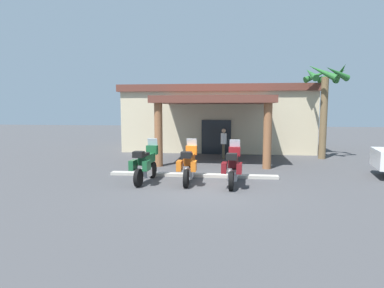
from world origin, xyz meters
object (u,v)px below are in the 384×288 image
(palm_tree_near_portico, at_px, (325,90))
(motorcycle_green, at_px, (146,164))
(motorcycle_orange, at_px, (189,165))
(pedestrian, at_px, (224,141))
(motel_building, at_px, (218,117))
(motorcycle_maroon, at_px, (233,167))

(palm_tree_near_portico, bearing_deg, motorcycle_green, -140.38)
(motorcycle_green, bearing_deg, motorcycle_orange, -81.78)
(motorcycle_green, height_order, pedestrian, pedestrian)
(motorcycle_green, bearing_deg, motel_building, -6.81)
(motorcycle_orange, distance_m, motorcycle_maroon, 1.66)
(motorcycle_green, xyz_separation_m, pedestrian, (2.78, 6.17, 0.28))
(motorcycle_green, relative_size, motorcycle_orange, 1.00)
(motel_building, height_order, motorcycle_orange, motel_building)
(motel_building, relative_size, motorcycle_orange, 5.67)
(motorcycle_orange, bearing_deg, pedestrian, -10.55)
(motorcycle_orange, height_order, motorcycle_maroon, same)
(motorcycle_maroon, height_order, pedestrian, pedestrian)
(motorcycle_maroon, xyz_separation_m, palm_tree_near_portico, (4.98, 6.97, 3.12))
(motel_building, height_order, palm_tree_near_portico, palm_tree_near_portico)
(pedestrian, distance_m, palm_tree_near_portico, 6.23)
(motorcycle_maroon, bearing_deg, motorcycle_green, 92.24)
(motorcycle_green, bearing_deg, palm_tree_near_portico, -45.55)
(motel_building, distance_m, motorcycle_orange, 11.03)
(motorcycle_maroon, relative_size, palm_tree_near_portico, 0.42)
(motorcycle_orange, relative_size, motorcycle_maroon, 1.00)
(motorcycle_green, distance_m, motorcycle_maroon, 3.30)
(motorcycle_green, bearing_deg, motorcycle_maroon, -87.08)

